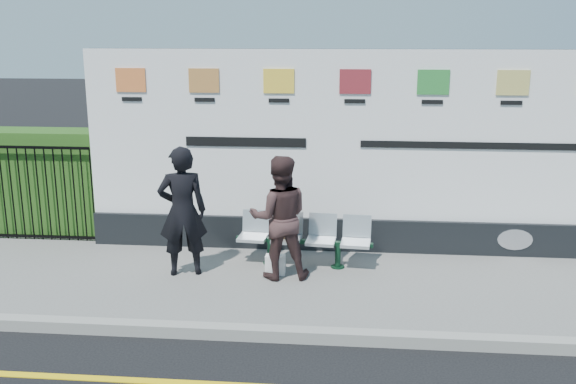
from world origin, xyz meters
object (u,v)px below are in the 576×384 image
object	(u,v)px
bench	(304,252)
billboard	(353,166)
woman_left	(182,211)
woman_right	(280,217)

from	to	relation	value
bench	billboard	bearing A→B (deg)	53.83
woman_left	woman_right	xyz separation A→B (m)	(1.32, 0.00, -0.05)
woman_left	billboard	bearing A→B (deg)	-166.36
billboard	woman_left	world-z (taller)	billboard
bench	woman_right	xyz separation A→B (m)	(-0.29, -0.46, 0.64)
bench	woman_right	world-z (taller)	woman_right
billboard	bench	bearing A→B (deg)	-130.96
woman_left	woman_right	size ratio (longest dim) A/B	1.06
billboard	woman_right	size ratio (longest dim) A/B	4.77
woman_left	woman_right	world-z (taller)	woman_left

